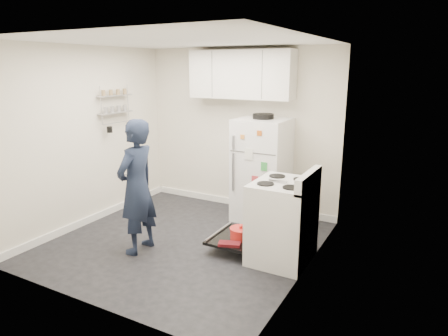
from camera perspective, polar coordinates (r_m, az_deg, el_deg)
The scene contains 7 objects.
room at distance 4.96m, azimuth -6.11°, elevation 2.52°, with size 3.21×3.21×2.51m.
electric_range at distance 4.71m, azimuth 8.21°, elevation -7.62°, with size 0.66×0.76×1.10m.
open_oven_door at distance 5.01m, azimuth 1.96°, elevation -9.65°, with size 0.55×0.73×0.22m.
refrigerator at distance 5.85m, azimuth 5.44°, elevation -0.21°, with size 0.72×0.74×1.57m.
upper_cabinets at distance 6.01m, azimuth 2.48°, elevation 13.21°, with size 1.60×0.33×0.70m, color silver.
wall_shelf_rack at distance 6.18m, azimuth -15.35°, elevation 8.81°, with size 0.14×0.60×0.61m.
person at distance 4.88m, azimuth -12.35°, elevation -2.69°, with size 0.60×0.39×1.63m, color #171F33.
Camera 1 is at (2.74, -3.97, 2.21)m, focal length 32.00 mm.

